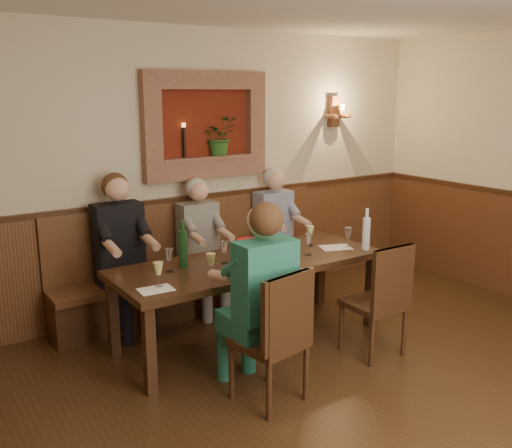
{
  "coord_description": "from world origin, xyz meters",
  "views": [
    {
      "loc": [
        -2.62,
        -2.12,
        2.19
      ],
      "look_at": [
        0.1,
        1.9,
        1.05
      ],
      "focal_mm": 40.0,
      "sensor_mm": 36.0,
      "label": 1
    }
  ],
  "objects": [
    {
      "name": "tasting_sheet_d",
      "position": [
        -0.32,
        1.6,
        0.75
      ],
      "size": [
        0.28,
        0.21,
        0.0
      ],
      "primitive_type": "cube",
      "rotation": [
        0.0,
        0.0,
        -0.1
      ],
      "color": "white",
      "rests_on": "dining_table"
    },
    {
      "name": "person_bench_right",
      "position": [
        0.92,
        2.69,
        0.57
      ],
      "size": [
        0.4,
        0.5,
        1.39
      ],
      "color": "navy",
      "rests_on": "ground"
    },
    {
      "name": "person_chair_front",
      "position": [
        -0.44,
        1.07,
        0.6
      ],
      "size": [
        0.43,
        0.53,
        1.46
      ],
      "color": "#1B5B60",
      "rests_on": "ground"
    },
    {
      "name": "person_bench_mid",
      "position": [
        -0.01,
        2.69,
        0.56
      ],
      "size": [
        0.39,
        0.48,
        1.36
      ],
      "color": "#5E5A56",
      "rests_on": "ground"
    },
    {
      "name": "wine_glass_6",
      "position": [
        0.74,
        1.93,
        0.85
      ],
      "size": [
        0.08,
        0.08,
        0.19
      ],
      "primitive_type": null,
      "color": "#D8D881",
      "rests_on": "dining_table"
    },
    {
      "name": "water_bottle",
      "position": [
        1.08,
        1.53,
        0.91
      ],
      "size": [
        0.09,
        0.09,
        0.39
      ],
      "rotation": [
        0.0,
        0.0,
        0.22
      ],
      "color": "silver",
      "rests_on": "dining_table"
    },
    {
      "name": "tasting_sheet_a",
      "position": [
        -0.99,
        1.61,
        0.75
      ],
      "size": [
        0.26,
        0.2,
        0.0
      ],
      "primitive_type": "cube",
      "rotation": [
        0.0,
        0.0,
        -0.07
      ],
      "color": "white",
      "rests_on": "dining_table"
    },
    {
      "name": "ground_plane",
      "position": [
        0.0,
        0.0,
        0.0
      ],
      "size": [
        6.0,
        6.0,
        0.0
      ],
      "primitive_type": "plane",
      "color": "#35200E",
      "rests_on": "ground"
    },
    {
      "name": "wine_glass_7",
      "position": [
        -0.23,
        1.89,
        0.85
      ],
      "size": [
        0.08,
        0.08,
        0.19
      ],
      "primitive_type": null,
      "color": "white",
      "rests_on": "dining_table"
    },
    {
      "name": "chair_near_left",
      "position": [
        -0.44,
        0.91,
        0.29
      ],
      "size": [
        0.51,
        0.51,
        1.0
      ],
      "rotation": [
        0.0,
        0.0,
        0.18
      ],
      "color": "black",
      "rests_on": "ground"
    },
    {
      "name": "wine_bottle_green_a",
      "position": [
        0.07,
        1.84,
        0.9
      ],
      "size": [
        0.08,
        0.08,
        0.38
      ],
      "rotation": [
        0.0,
        0.0,
        -0.22
      ],
      "color": "#19471E",
      "rests_on": "dining_table"
    },
    {
      "name": "dining_table",
      "position": [
        0.0,
        1.85,
        0.68
      ],
      "size": [
        2.4,
        0.9,
        0.75
      ],
      "color": "black",
      "rests_on": "ground"
    },
    {
      "name": "wine_glass_9",
      "position": [
        -0.5,
        1.64,
        0.85
      ],
      "size": [
        0.08,
        0.08,
        0.19
      ],
      "primitive_type": null,
      "color": "#D8D881",
      "rests_on": "dining_table"
    },
    {
      "name": "tasting_sheet_b",
      "position": [
        0.03,
        1.72,
        0.75
      ],
      "size": [
        0.35,
        0.29,
        0.0
      ],
      "primitive_type": "cube",
      "rotation": [
        0.0,
        0.0,
        0.27
      ],
      "color": "white",
      "rests_on": "dining_table"
    },
    {
      "name": "person_bench_left",
      "position": [
        -0.83,
        2.69,
        0.61
      ],
      "size": [
        0.44,
        0.54,
        1.47
      ],
      "color": "black",
      "rests_on": "ground"
    },
    {
      "name": "wine_glass_1",
      "position": [
        0.53,
        1.7,
        0.85
      ],
      "size": [
        0.08,
        0.08,
        0.19
      ],
      "primitive_type": null,
      "color": "white",
      "rests_on": "dining_table"
    },
    {
      "name": "wine_glass_2",
      "position": [
        -0.72,
        1.95,
        0.85
      ],
      "size": [
        0.08,
        0.08,
        0.19
      ],
      "primitive_type": null,
      "color": "white",
      "rests_on": "dining_table"
    },
    {
      "name": "bench",
      "position": [
        0.0,
        2.79,
        0.33
      ],
      "size": [
        3.0,
        0.45,
        1.11
      ],
      "color": "#381E0F",
      "rests_on": "ground"
    },
    {
      "name": "spittoon_bucket",
      "position": [
        -0.09,
        1.74,
        0.86
      ],
      "size": [
        0.21,
        0.21,
        0.22
      ],
      "primitive_type": "cylinder",
      "rotation": [
        0.0,
        0.0,
        -0.06
      ],
      "color": "red",
      "rests_on": "dining_table"
    },
    {
      "name": "wine_glass_0",
      "position": [
        0.19,
        1.91,
        0.85
      ],
      "size": [
        0.08,
        0.08,
        0.19
      ],
      "primitive_type": null,
      "color": "#D8D881",
      "rests_on": "dining_table"
    },
    {
      "name": "wine_glass_5",
      "position": [
        -0.95,
        1.66,
        0.85
      ],
      "size": [
        0.08,
        0.08,
        0.19
      ],
      "primitive_type": null,
      "color": "#D8D881",
      "rests_on": "dining_table"
    },
    {
      "name": "wall_niche",
      "position": [
        0.24,
        2.94,
        1.81
      ],
      "size": [
        1.36,
        0.3,
        1.06
      ],
      "color": "#5F1B0D",
      "rests_on": "ground"
    },
    {
      "name": "tasting_sheet_c",
      "position": [
        0.89,
        1.74,
        0.75
      ],
      "size": [
        0.33,
        0.29,
        0.0
      ],
      "primitive_type": "cube",
      "rotation": [
        0.0,
        0.0,
        -0.37
      ],
      "color": "white",
      "rests_on": "dining_table"
    },
    {
      "name": "wine_glass_3",
      "position": [
        -0.21,
        1.51,
        0.85
      ],
      "size": [
        0.08,
        0.08,
        0.19
      ],
      "primitive_type": null,
      "color": "#D8D881",
      "rests_on": "dining_table"
    },
    {
      "name": "wine_bottle_green_b",
      "position": [
        -0.58,
        1.97,
        0.92
      ],
      "size": [
        0.1,
        0.1,
        0.41
      ],
      "rotation": [
        0.0,
        0.0,
        0.41
      ],
      "color": "#19471E",
      "rests_on": "dining_table"
    },
    {
      "name": "chair_near_right",
      "position": [
        0.73,
        1.04,
        0.28
      ],
      "size": [
        0.44,
        0.44,
        0.98
      ],
      "rotation": [
        0.0,
        0.0,
        -0.02
      ],
      "color": "black",
      "rests_on": "ground"
    },
    {
      "name": "room_shell",
      "position": [
        0.0,
        0.0,
        1.89
      ],
      "size": [
        6.04,
        6.04,
        2.82
      ],
      "color": "beige",
      "rests_on": "ground"
    },
    {
      "name": "wall_sconce",
      "position": [
        1.9,
        2.93,
        1.94
      ],
      "size": [
        0.25,
        0.2,
        0.35
      ],
      "color": "#4D2916",
      "rests_on": "ground"
    },
    {
      "name": "wine_glass_4",
      "position": [
        0.99,
        1.68,
        0.85
      ],
      "size": [
        0.08,
        0.08,
        0.19
      ],
      "primitive_type": null,
      "color": "white",
      "rests_on": "dining_table"
    },
    {
      "name": "wainscoting",
      "position": [
        0.0,
        -0.0,
        0.59
      ],
      "size": [
        6.02,
        6.02,
        1.15
      ],
      "color": "#4D2916",
      "rests_on": "ground"
    },
    {
      "name": "wine_glass_8",
      "position": [
        -0.05,
        1.75,
        0.85
      ],
      "size": [
        0.08,
        0.08,
        0.19
      ],
      "primitive_type": null,
      "color": "#D8D881",
      "rests_on": "dining_table"
    }
  ]
}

